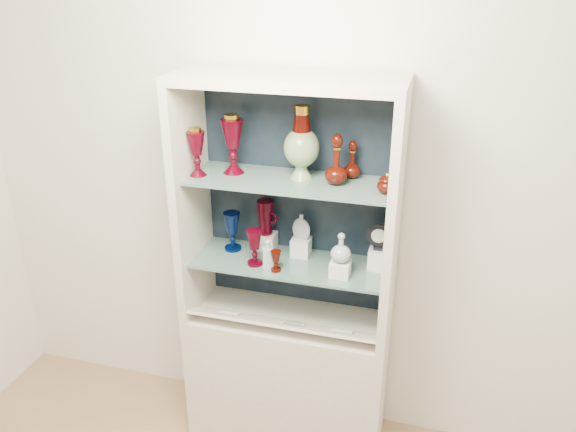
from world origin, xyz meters
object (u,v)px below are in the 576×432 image
(enamel_urn, at_px, (302,142))
(clear_round_decanter, at_px, (341,248))
(cobalt_goblet, at_px, (232,231))
(ruby_pitcher, at_px, (266,217))
(ruby_goblet_small, at_px, (276,261))
(ruby_decanter_a, at_px, (337,157))
(flat_flask, at_px, (301,226))
(pedestal_lamp_right, at_px, (197,152))
(cameo_medallion, at_px, (379,236))
(lidded_bowl, at_px, (387,183))
(ruby_decanter_b, at_px, (352,158))
(pedestal_lamp_left, at_px, (233,144))
(ruby_goblet_tall, at_px, (255,247))
(clear_square_bottle, at_px, (268,253))

(enamel_urn, relative_size, clear_round_decanter, 2.39)
(clear_round_decanter, bearing_deg, cobalt_goblet, 168.51)
(ruby_pitcher, bearing_deg, cobalt_goblet, -137.15)
(cobalt_goblet, relative_size, ruby_goblet_small, 1.95)
(enamel_urn, relative_size, cobalt_goblet, 1.67)
(ruby_decanter_a, distance_m, flat_flask, 0.44)
(pedestal_lamp_right, xyz_separation_m, cobalt_goblet, (0.12, 0.10, -0.43))
(cobalt_goblet, distance_m, cameo_medallion, 0.72)
(enamel_urn, distance_m, lidded_bowl, 0.42)
(lidded_bowl, distance_m, clear_round_decanter, 0.37)
(enamel_urn, bearing_deg, lidded_bowl, -12.56)
(ruby_decanter_b, height_order, flat_flask, ruby_decanter_b)
(ruby_decanter_a, xyz_separation_m, lidded_bowl, (0.23, -0.05, -0.08))
(pedestal_lamp_left, height_order, ruby_decanter_b, pedestal_lamp_left)
(ruby_decanter_b, relative_size, cameo_medallion, 1.40)
(flat_flask, bearing_deg, pedestal_lamp_right, -151.77)
(enamel_urn, height_order, ruby_pitcher, enamel_urn)
(ruby_decanter_a, height_order, ruby_goblet_tall, ruby_decanter_a)
(ruby_decanter_b, distance_m, cobalt_goblet, 0.71)
(enamel_urn, distance_m, ruby_goblet_tall, 0.55)
(pedestal_lamp_left, height_order, pedestal_lamp_right, pedestal_lamp_left)
(ruby_decanter_b, xyz_separation_m, ruby_goblet_small, (-0.30, -0.20, -0.46))
(ruby_decanter_b, distance_m, flat_flask, 0.42)
(pedestal_lamp_right, distance_m, ruby_decanter_a, 0.64)
(enamel_urn, bearing_deg, pedestal_lamp_left, -177.40)
(pedestal_lamp_right, relative_size, ruby_decanter_a, 0.88)
(flat_flask, relative_size, clear_round_decanter, 0.95)
(lidded_bowl, bearing_deg, ruby_goblet_small, -173.53)
(enamel_urn, bearing_deg, pedestal_lamp_right, -168.77)
(pedestal_lamp_left, relative_size, clear_round_decanter, 1.98)
(pedestal_lamp_right, xyz_separation_m, flat_flask, (0.46, 0.13, -0.38))
(pedestal_lamp_right, bearing_deg, ruby_pitcher, 31.06)
(ruby_goblet_small, relative_size, flat_flask, 0.78)
(enamel_urn, bearing_deg, flat_flask, 100.58)
(lidded_bowl, relative_size, flat_flask, 0.70)
(ruby_decanter_b, relative_size, clear_square_bottle, 1.32)
(ruby_decanter_b, bearing_deg, pedestal_lamp_right, -167.74)
(ruby_goblet_tall, bearing_deg, flat_flask, 38.35)
(ruby_decanter_b, bearing_deg, clear_round_decanter, -92.69)
(enamel_urn, xyz_separation_m, ruby_decanter_a, (0.17, -0.04, -0.04))
(ruby_decanter_a, relative_size, ruby_decanter_b, 1.37)
(ruby_goblet_small, bearing_deg, clear_square_bottle, 150.07)
(ruby_decanter_b, bearing_deg, pedestal_lamp_left, -172.49)
(pedestal_lamp_right, distance_m, ruby_goblet_small, 0.62)
(ruby_decanter_b, height_order, ruby_pitcher, ruby_decanter_b)
(ruby_goblet_tall, distance_m, clear_square_bottle, 0.07)
(lidded_bowl, bearing_deg, pedestal_lamp_left, 174.15)
(ruby_decanter_b, bearing_deg, cobalt_goblet, -175.34)
(flat_flask, xyz_separation_m, clear_round_decanter, (0.22, -0.15, -0.02))
(lidded_bowl, height_order, cobalt_goblet, lidded_bowl)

